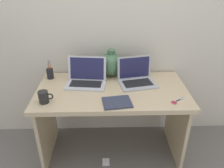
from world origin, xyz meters
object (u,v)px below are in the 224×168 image
at_px(green_vase, 111,64).
at_px(scissors, 176,101).
at_px(pen_cup, 50,73).
at_px(laptop_right, 136,76).
at_px(coffee_mug, 44,97).
at_px(power_brick, 106,162).
at_px(notebook_stack, 117,102).
at_px(laptop_left, 86,77).

relative_size(green_vase, scissors, 1.97).
bearing_deg(pen_cup, scissors, -22.36).
bearing_deg(laptop_right, green_vase, 144.75).
distance_m(coffee_mug, scissors, 1.06).
bearing_deg(power_brick, green_vase, 82.16).
height_order(notebook_stack, scissors, notebook_stack).
relative_size(laptop_right, notebook_stack, 1.64).
height_order(coffee_mug, scissors, coffee_mug).
bearing_deg(power_brick, laptop_right, 45.87).
bearing_deg(green_vase, pen_cup, -174.40).
xyz_separation_m(laptop_left, scissors, (0.75, -0.35, -0.06)).
relative_size(coffee_mug, pen_cup, 0.63).
bearing_deg(notebook_stack, laptop_left, 127.08).
height_order(pen_cup, scissors, pen_cup).
height_order(laptop_left, notebook_stack, laptop_left).
relative_size(coffee_mug, scissors, 0.89).
xyz_separation_m(green_vase, scissors, (0.51, -0.51, -0.11)).
distance_m(laptop_right, scissors, 0.46).
height_order(scissors, power_brick, scissors).
xyz_separation_m(laptop_left, notebook_stack, (0.27, -0.35, -0.06)).
relative_size(scissors, power_brick, 1.92).
bearing_deg(coffee_mug, pen_cup, 96.09).
relative_size(notebook_stack, scissors, 1.68).
height_order(notebook_stack, pen_cup, pen_cup).
xyz_separation_m(laptop_right, pen_cup, (-0.82, 0.10, -0.01)).
xyz_separation_m(laptop_right, scissors, (0.29, -0.35, -0.06)).
relative_size(laptop_left, notebook_stack, 1.69).
bearing_deg(power_brick, notebook_stack, -31.53).
bearing_deg(power_brick, pen_cup, 142.77).
relative_size(coffee_mug, power_brick, 1.70).
distance_m(laptop_left, pen_cup, 0.38).
relative_size(green_vase, coffee_mug, 2.23).
bearing_deg(laptop_right, notebook_stack, -118.30).
bearing_deg(power_brick, coffee_mug, -176.06).
xyz_separation_m(notebook_stack, coffee_mug, (-0.58, 0.03, 0.04)).
bearing_deg(coffee_mug, green_vase, 42.10).
height_order(laptop_left, coffee_mug, laptop_left).
xyz_separation_m(laptop_left, pen_cup, (-0.36, 0.11, -0.01)).
distance_m(scissors, power_brick, 0.93).
bearing_deg(notebook_stack, power_brick, 148.47).
height_order(laptop_right, power_brick, laptop_right).
relative_size(laptop_right, coffee_mug, 3.11).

